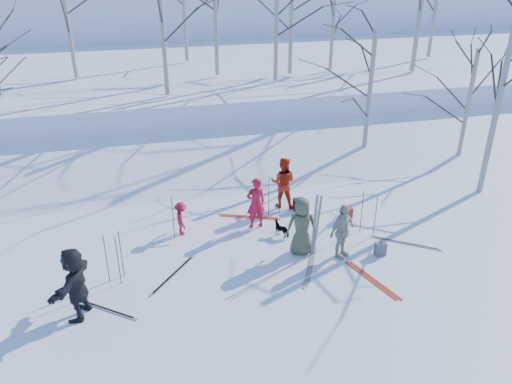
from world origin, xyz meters
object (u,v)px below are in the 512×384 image
object	(u,v)px
dog	(282,229)
backpack_red	(347,214)
backpack_grey	(380,249)
skier_redor_behind	(283,182)
skier_red_north	(256,203)
backpack_dark	(299,204)
skier_olive_center	(302,226)
skier_grey_west	(75,283)
skier_red_seated	(181,218)
skier_cream_east	(342,231)

from	to	relation	value
dog	backpack_red	world-z (taller)	dog
backpack_red	backpack_grey	distance (m)	2.07
skier_redor_behind	backpack_red	distance (m)	2.26
skier_red_north	backpack_dark	world-z (taller)	skier_red_north
skier_olive_center	skier_grey_west	size ratio (longest dim) A/B	0.94
skier_red_seated	backpack_red	size ratio (longest dim) A/B	2.45
backpack_grey	backpack_dark	distance (m)	3.35
skier_olive_center	backpack_red	bearing A→B (deg)	-131.91
skier_olive_center	skier_red_north	xyz separation A→B (m)	(-0.86, 1.71, -0.03)
skier_olive_center	backpack_grey	xyz separation A→B (m)	(2.09, -0.65, -0.64)
skier_olive_center	skier_redor_behind	distance (m)	2.83
backpack_red	skier_redor_behind	bearing A→B (deg)	140.07
skier_red_north	backpack_red	world-z (taller)	skier_red_north
skier_red_north	skier_grey_west	xyz separation A→B (m)	(-4.91, -2.99, 0.08)
backpack_dark	backpack_red	bearing A→B (deg)	-38.74
backpack_grey	skier_red_north	bearing A→B (deg)	141.30
skier_red_seated	skier_redor_behind	bearing A→B (deg)	-77.13
skier_red_seated	skier_red_north	bearing A→B (deg)	-96.25
skier_red_seated	dog	xyz separation A→B (m)	(2.83, -0.83, -0.28)
skier_cream_east	backpack_dark	world-z (taller)	skier_cream_east
skier_olive_center	dog	xyz separation A→B (m)	(-0.25, 0.99, -0.60)
skier_grey_west	backpack_dark	distance (m)	7.52
backpack_red	skier_red_north	bearing A→B (deg)	174.15
skier_redor_behind	dog	size ratio (longest dim) A/B	3.07
skier_red_seated	backpack_grey	world-z (taller)	skier_red_seated
skier_red_seated	dog	distance (m)	2.97
skier_grey_west	skier_olive_center	bearing A→B (deg)	124.29
skier_red_north	backpack_dark	size ratio (longest dim) A/B	4.04
skier_redor_behind	skier_cream_east	bearing A→B (deg)	126.92
skier_cream_east	backpack_grey	world-z (taller)	skier_cream_east
skier_cream_east	backpack_red	distance (m)	2.18
backpack_red	backpack_dark	distance (m)	1.59
skier_grey_west	dog	xyz separation A→B (m)	(5.52, 2.27, -0.65)
skier_red_seated	backpack_dark	xyz separation A→B (m)	(3.83, 0.59, -0.31)
skier_red_north	skier_cream_east	xyz separation A→B (m)	(1.86, -2.15, -0.02)
skier_grey_west	skier_cream_east	bearing A→B (deg)	118.84
skier_olive_center	skier_red_north	distance (m)	1.91
backpack_grey	dog	bearing A→B (deg)	144.81
skier_redor_behind	backpack_grey	world-z (taller)	skier_redor_behind
skier_olive_center	skier_red_north	size ratio (longest dim) A/B	1.03
backpack_grey	backpack_dark	xyz separation A→B (m)	(-1.34, 3.06, 0.01)
skier_cream_east	skier_grey_west	bearing A→B (deg)	160.14
skier_redor_behind	backpack_red	world-z (taller)	skier_redor_behind
skier_redor_behind	backpack_dark	xyz separation A→B (m)	(0.42, -0.40, -0.65)
skier_cream_east	skier_grey_west	xyz separation A→B (m)	(-6.77, -0.84, 0.10)
skier_grey_west	dog	world-z (taller)	skier_grey_west
backpack_dark	dog	bearing A→B (deg)	-124.98
skier_redor_behind	backpack_grey	xyz separation A→B (m)	(1.77, -3.46, -0.66)
skier_olive_center	backpack_dark	world-z (taller)	skier_olive_center
dog	skier_grey_west	bearing A→B (deg)	-18.42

